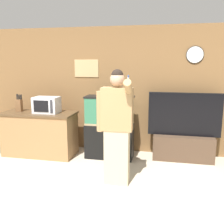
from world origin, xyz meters
TOP-DOWN VIEW (x-y plane):
  - ground_plane at (0.00, 0.00)m, footprint 18.00×18.00m
  - wall_back_paneled at (0.00, 2.58)m, footprint 10.00×0.08m
  - counter_island at (-1.32, 1.96)m, footprint 1.48×0.66m
  - microwave at (-1.14, 1.96)m, footprint 0.49×0.33m
  - knife_block at (-1.76, 1.98)m, footprint 0.12×0.09m
  - aquarium_on_stand at (0.12, 2.09)m, footprint 0.94×0.40m
  - tv_on_stand at (1.55, 2.26)m, footprint 1.38×0.40m
  - person_standing at (0.45, 1.03)m, footprint 0.56×0.42m

SIDE VIEW (x-z plane):
  - ground_plane at x=0.00m, z-range 0.00..0.00m
  - tv_on_stand at x=1.55m, z-range -0.27..1.05m
  - counter_island at x=-1.32m, z-range 0.00..0.89m
  - aquarium_on_stand at x=0.12m, z-range 0.00..1.24m
  - person_standing at x=0.45m, z-range 0.04..1.82m
  - knife_block at x=-1.76m, z-range 0.85..1.20m
  - microwave at x=-1.14m, z-range 0.89..1.21m
  - wall_back_paneled at x=0.00m, z-range 0.00..2.60m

